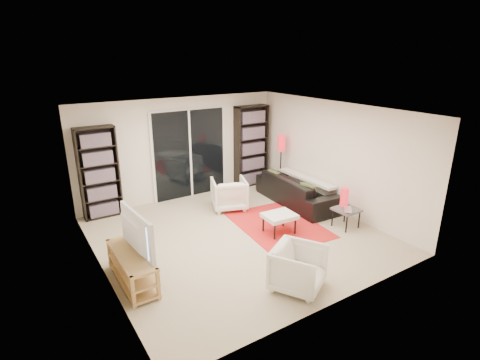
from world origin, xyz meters
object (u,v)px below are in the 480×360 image
(armchair_back, at_px, (229,194))
(floor_lamp, at_px, (281,148))
(bookshelf_left, at_px, (99,173))
(ottoman, at_px, (279,217))
(tv_stand, at_px, (132,267))
(sofa, at_px, (297,190))
(side_table, at_px, (346,211))
(armchair_front, at_px, (298,268))
(bookshelf_right, at_px, (251,146))

(armchair_back, relative_size, floor_lamp, 0.53)
(bookshelf_left, relative_size, armchair_back, 2.56)
(ottoman, bearing_deg, bookshelf_left, 135.06)
(tv_stand, distance_m, floor_lamp, 4.92)
(sofa, distance_m, side_table, 1.53)
(floor_lamp, bearing_deg, side_table, -94.83)
(armchair_front, height_order, side_table, armchair_front)
(armchair_front, bearing_deg, side_table, -4.32)
(ottoman, relative_size, side_table, 1.33)
(ottoman, distance_m, floor_lamp, 2.51)
(armchair_back, xyz_separation_m, side_table, (1.47, -2.11, 0.01))
(sofa, relative_size, side_table, 4.77)
(armchair_front, bearing_deg, bookshelf_right, 34.06)
(bookshelf_right, height_order, side_table, bookshelf_right)
(sofa, bearing_deg, bookshelf_left, 71.00)
(armchair_back, relative_size, side_table, 1.62)
(sofa, xyz_separation_m, side_table, (-0.02, -1.53, 0.03))
(armchair_front, height_order, floor_lamp, floor_lamp)
(tv_stand, height_order, armchair_front, armchair_front)
(sofa, xyz_separation_m, ottoman, (-1.32, -1.01, 0.02))
(bookshelf_right, relative_size, ottoman, 3.35)
(ottoman, height_order, side_table, same)
(bookshelf_left, relative_size, sofa, 0.87)
(bookshelf_right, xyz_separation_m, floor_lamp, (0.34, -0.82, 0.06))
(sofa, height_order, side_table, sofa)
(bookshelf_right, xyz_separation_m, armchair_front, (-2.05, -4.26, -0.72))
(bookshelf_left, relative_size, tv_stand, 1.48)
(armchair_front, bearing_deg, ottoman, 30.28)
(sofa, height_order, ottoman, sofa)
(tv_stand, bearing_deg, ottoman, 2.12)
(sofa, height_order, floor_lamp, floor_lamp)
(side_table, bearing_deg, bookshelf_right, 92.43)
(bookshelf_left, height_order, bookshelf_right, bookshelf_right)
(sofa, distance_m, floor_lamp, 1.17)
(bookshelf_left, relative_size, bookshelf_right, 0.93)
(bookshelf_right, distance_m, ottoman, 3.01)
(tv_stand, distance_m, armchair_front, 2.51)
(tv_stand, distance_m, ottoman, 2.93)
(bookshelf_left, relative_size, armchair_front, 2.65)
(bookshelf_left, relative_size, floor_lamp, 1.35)
(side_table, bearing_deg, ottoman, 158.29)
(bookshelf_left, height_order, ottoman, bookshelf_left)
(tv_stand, relative_size, side_table, 2.80)
(bookshelf_left, height_order, armchair_back, bookshelf_left)
(armchair_back, distance_m, ottoman, 1.61)
(floor_lamp, bearing_deg, bookshelf_right, 112.45)
(bookshelf_right, xyz_separation_m, tv_stand, (-4.09, -2.79, -0.79))
(bookshelf_right, distance_m, sofa, 1.83)
(armchair_back, bearing_deg, ottoman, 116.90)
(ottoman, bearing_deg, bookshelf_right, 66.65)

